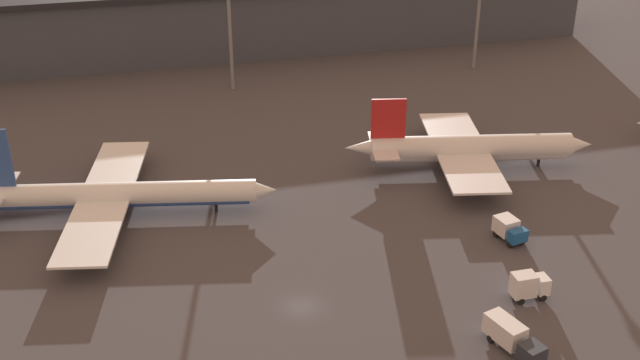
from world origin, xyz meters
The scene contains 8 objects.
ground centered at (0.00, 0.00, 0.00)m, with size 600.00×600.00×0.00m, color #423F44.
terminal_building centered at (0.00, 101.66, 8.03)m, with size 178.18×23.49×15.96m.
airplane_1 centered at (-20.85, 28.85, 3.05)m, with size 45.80×37.93×13.61m.
airplane_2 centered at (34.55, 30.07, 3.47)m, with size 39.87×31.19×12.16m.
service_vehicle_0 centered at (26.92, -5.28, 1.96)m, with size 4.60×2.12×3.61m.
service_vehicle_2 centered at (30.96, 7.99, 1.68)m, with size 3.44×5.16×3.00m.
service_vehicle_3 centered at (20.62, -13.60, 1.82)m, with size 4.54×8.14×3.21m.
lamp_post_1 centered at (3.55, 75.42, 17.77)m, with size 1.80×1.80×28.41m.
Camera 1 is at (-17.48, -76.71, 57.28)m, focal length 45.00 mm.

